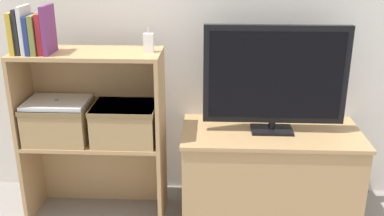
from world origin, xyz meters
The scene contains 15 objects.
tv_stand centered at (0.43, 0.22, 0.24)m, with size 0.96×0.46×0.49m.
tv centered at (0.43, 0.22, 0.79)m, with size 0.74×0.14×0.57m.
bookshelf_lower_tier centered at (-0.53, 0.21, 0.28)m, with size 0.74×0.30×0.45m.
bookshelf_upper_tier centered at (-0.53, 0.21, 0.75)m, with size 0.74×0.30×0.48m.
book_mustard centered at (-0.86, 0.10, 1.03)m, with size 0.02×0.14×0.20m.
book_charcoal centered at (-0.83, 0.10, 1.04)m, with size 0.02×0.13×0.22m.
book_ivory centered at (-0.80, 0.10, 1.04)m, with size 0.02×0.14×0.23m.
book_navy centered at (-0.78, 0.10, 1.02)m, with size 0.02×0.15×0.19m.
book_olive centered at (-0.75, 0.10, 1.02)m, with size 0.03×0.15×0.19m.
book_crimson centered at (-0.72, 0.10, 1.03)m, with size 0.03×0.13×0.20m.
book_plum centered at (-0.69, 0.10, 1.04)m, with size 0.02×0.15×0.23m.
baby_monitor centered at (-0.21, 0.15, 0.98)m, with size 0.05×0.03×0.12m.
storage_basket_left centered at (-0.70, 0.14, 0.56)m, with size 0.33×0.27×0.20m.
storage_basket_right centered at (-0.35, 0.14, 0.56)m, with size 0.33×0.27×0.20m.
laptop centered at (-0.70, 0.14, 0.66)m, with size 0.32×0.24×0.02m.
Camera 1 is at (0.10, -2.02, 1.43)m, focal length 42.00 mm.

